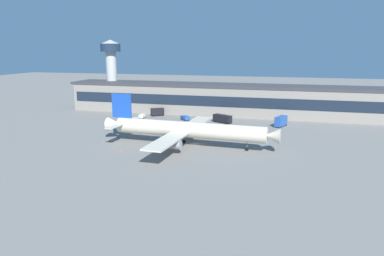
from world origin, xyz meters
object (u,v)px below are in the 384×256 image
at_px(catering_truck, 281,121).
at_px(baggage_tug, 142,116).
at_px(airliner, 186,130).
at_px(traffic_cone_0, 161,152).
at_px(control_tower, 111,66).
at_px(traffic_cone_1, 122,151).
at_px(fuel_truck, 223,118).
at_px(stair_truck, 157,112).
at_px(pushback_tractor, 185,118).

bearing_deg(catering_truck, baggage_tug, 178.58).
bearing_deg(airliner, traffic_cone_0, -114.03).
xyz_separation_m(control_tower, traffic_cone_1, (42.40, -76.55, -21.39)).
relative_size(airliner, fuel_truck, 6.71).
bearing_deg(fuel_truck, airliner, -96.70).
relative_size(control_tower, stair_truck, 5.53).
relative_size(control_tower, pushback_tractor, 6.60).
distance_m(stair_truck, traffic_cone_1, 60.78).
height_order(control_tower, traffic_cone_1, control_tower).
relative_size(airliner, control_tower, 1.66).
distance_m(stair_truck, traffic_cone_0, 62.52).
relative_size(baggage_tug, traffic_cone_0, 5.02).
distance_m(fuel_truck, traffic_cone_1, 56.09).
xyz_separation_m(catering_truck, pushback_tractor, (-40.77, 2.98, -1.24)).
distance_m(airliner, control_tower, 88.86).
xyz_separation_m(pushback_tractor, traffic_cone_1, (-4.52, -53.43, -0.71)).
relative_size(stair_truck, traffic_cone_1, 9.42).
height_order(baggage_tug, traffic_cone_1, baggage_tug).
bearing_deg(fuel_truck, traffic_cone_0, -100.61).
distance_m(control_tower, baggage_tug, 42.01).
distance_m(baggage_tug, catering_truck, 60.65).
xyz_separation_m(stair_truck, catering_truck, (56.38, -9.29, 0.31)).
relative_size(airliner, traffic_cone_1, 86.57).
bearing_deg(traffic_cone_1, stair_truck, 100.51).
bearing_deg(pushback_tractor, control_tower, 153.76).
distance_m(stair_truck, fuel_truck, 33.44).
bearing_deg(stair_truck, catering_truck, -9.36).
xyz_separation_m(fuel_truck, traffic_cone_1, (-21.41, -51.82, -1.55)).
height_order(airliner, stair_truck, airliner).
xyz_separation_m(airliner, traffic_cone_1, (-16.77, -12.34, -4.91)).
bearing_deg(catering_truck, traffic_cone_0, -124.30).
bearing_deg(baggage_tug, fuel_truck, -0.19).
height_order(control_tower, pushback_tractor, control_tower).
distance_m(control_tower, pushback_tractor, 56.25).
bearing_deg(pushback_tractor, traffic_cone_0, -81.76).
bearing_deg(pushback_tractor, baggage_tug, -175.72).
xyz_separation_m(control_tower, catering_truck, (87.69, -26.11, -19.43)).
relative_size(fuel_truck, traffic_cone_0, 12.11).
xyz_separation_m(traffic_cone_0, traffic_cone_1, (-12.02, -1.67, -0.02)).
xyz_separation_m(airliner, traffic_cone_0, (-4.76, -10.67, -4.89)).
xyz_separation_m(airliner, fuel_truck, (4.64, 39.49, -3.37)).
relative_size(control_tower, catering_truck, 4.59).
distance_m(catering_truck, traffic_cone_1, 67.83).
relative_size(catering_truck, traffic_cone_1, 11.35).
height_order(baggage_tug, pushback_tractor, baggage_tug).
bearing_deg(traffic_cone_0, airliner, 65.97).
distance_m(pushback_tractor, traffic_cone_1, 53.63).
height_order(stair_truck, fuel_truck, stair_truck).
bearing_deg(baggage_tug, catering_truck, -1.42).
bearing_deg(control_tower, catering_truck, -16.58).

